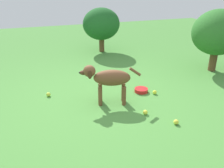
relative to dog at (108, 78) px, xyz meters
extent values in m
plane|color=#478438|center=(-0.17, 0.07, -0.40)|extent=(14.00, 14.00, 0.00)
ellipsoid|color=brown|center=(0.05, -0.02, 0.01)|extent=(0.57, 0.36, 0.24)
cylinder|color=brown|center=(-0.14, -0.03, -0.25)|extent=(0.06, 0.06, 0.29)
cylinder|color=brown|center=(-0.10, 0.10, -0.25)|extent=(0.06, 0.06, 0.29)
cylinder|color=brown|center=(0.19, -0.13, -0.25)|extent=(0.06, 0.06, 0.29)
cylinder|color=brown|center=(0.24, -0.01, -0.25)|extent=(0.06, 0.06, 0.29)
ellipsoid|color=brown|center=(-0.26, 0.08, 0.12)|extent=(0.21, 0.20, 0.18)
ellipsoid|color=#472B19|center=(-0.33, 0.11, 0.09)|extent=(0.14, 0.11, 0.07)
sphere|color=black|center=(-0.38, 0.12, 0.09)|extent=(0.03, 0.03, 0.03)
ellipsoid|color=#472B19|center=(-0.27, 0.00, 0.09)|extent=(0.07, 0.05, 0.13)
ellipsoid|color=#472B19|center=(-0.22, 0.16, 0.09)|extent=(0.07, 0.05, 0.13)
cylinder|color=brown|center=(0.36, -0.12, 0.10)|extent=(0.18, 0.09, 0.14)
sphere|color=#D4D83F|center=(0.62, -0.84, -0.36)|extent=(0.07, 0.07, 0.07)
sphere|color=#D4E038|center=(0.80, 0.03, -0.36)|extent=(0.07, 0.07, 0.07)
sphere|color=#D8DE3E|center=(0.37, -0.49, -0.36)|extent=(0.07, 0.07, 0.07)
sphere|color=#C5D940|center=(-0.83, 0.53, -0.36)|extent=(0.07, 0.07, 0.07)
cylinder|color=red|center=(0.63, 0.18, -0.37)|extent=(0.22, 0.22, 0.06)
cylinder|color=brown|center=(2.45, 0.62, -0.21)|extent=(0.15, 0.15, 0.37)
ellipsoid|color=#2B6826|center=(2.45, 0.62, 0.38)|extent=(1.03, 0.92, 0.87)
cylinder|color=brown|center=(0.76, 2.75, -0.23)|extent=(0.13, 0.13, 0.33)
ellipsoid|color=#1C5721|center=(0.76, 2.75, 0.31)|extent=(0.93, 0.84, 0.79)
camera|label=1|loc=(-1.00, -2.95, 1.28)|focal=37.62mm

